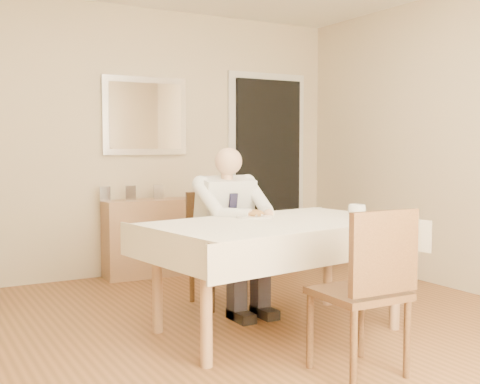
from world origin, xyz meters
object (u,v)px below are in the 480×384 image
chair_far (217,241)px  coffee_mug (357,211)px  dining_table (277,233)px  sideboard (152,238)px  seated_man (235,221)px  chair_near (369,283)px

chair_far → coffee_mug: size_ratio=7.18×
dining_table → sideboard: dining_table is taller
seated_man → sideboard: (-0.09, 1.49, -0.32)m
dining_table → sideboard: bearing=84.1°
dining_table → seated_man: (-0.00, 0.59, 0.02)m
chair_far → seated_man: (-0.00, -0.29, 0.19)m
chair_near → coffee_mug: 1.04m
dining_table → chair_near: chair_near is taller
seated_man → chair_far: bearing=90.0°
chair_near → seated_man: size_ratio=0.74×
coffee_mug → chair_near: bearing=-126.8°
chair_far → sideboard: chair_far is taller
dining_table → seated_man: 0.59m
sideboard → coffee_mug: bearing=-71.8°
dining_table → chair_near: (-0.03, -0.94, -0.15)m
dining_table → coffee_mug: coffee_mug is taller
chair_near → seated_man: 1.55m
chair_near → sideboard: size_ratio=1.00×
seated_man → chair_near: bearing=-91.2°
seated_man → sideboard: bearing=93.3°
dining_table → chair_far: 0.90m
chair_far → sideboard: (-0.09, 1.20, -0.13)m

